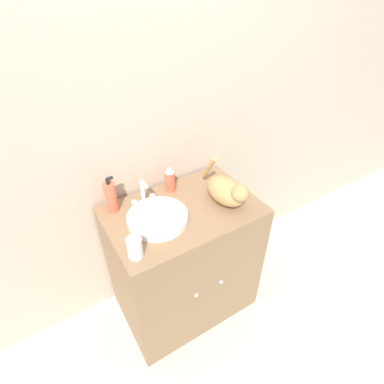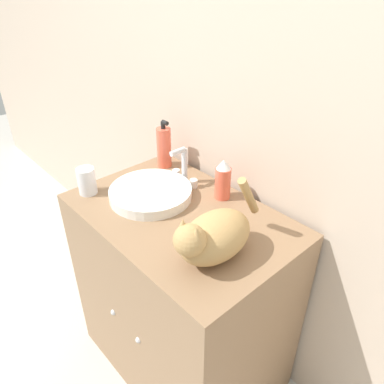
# 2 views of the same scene
# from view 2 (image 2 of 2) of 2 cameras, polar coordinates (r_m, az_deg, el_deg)

# --- Properties ---
(wall_back) EXTENTS (6.00, 0.05, 2.50)m
(wall_back) POSITION_cam_2_polar(r_m,az_deg,el_deg) (1.40, 8.31, 15.42)
(wall_back) COLOR #C6B29E
(wall_back) RESTS_ON ground_plane
(vanity_cabinet) EXTENTS (0.84, 0.57, 0.85)m
(vanity_cabinet) POSITION_cam_2_polar(r_m,az_deg,el_deg) (1.65, -1.60, -15.51)
(vanity_cabinet) COLOR #8C6B4C
(vanity_cabinet) RESTS_ON ground_plane
(sink_basin) EXTENTS (0.32, 0.32, 0.04)m
(sink_basin) POSITION_cam_2_polar(r_m,az_deg,el_deg) (1.45, -6.32, -0.14)
(sink_basin) COLOR white
(sink_basin) RESTS_ON vanity_cabinet
(faucet) EXTENTS (0.14, 0.08, 0.16)m
(faucet) POSITION_cam_2_polar(r_m,az_deg,el_deg) (1.52, -1.31, 3.61)
(faucet) COLOR silver
(faucet) RESTS_ON vanity_cabinet
(cat) EXTENTS (0.18, 0.37, 0.23)m
(cat) POSITION_cam_2_polar(r_m,az_deg,el_deg) (1.13, 3.22, -6.68)
(cat) COLOR tan
(cat) RESTS_ON vanity_cabinet
(soap_bottle) EXTENTS (0.06, 0.06, 0.22)m
(soap_bottle) POSITION_cam_2_polar(r_m,az_deg,el_deg) (1.64, -4.29, 6.88)
(soap_bottle) COLOR #EF6047
(soap_bottle) RESTS_ON vanity_cabinet
(spray_bottle) EXTENTS (0.06, 0.06, 0.16)m
(spray_bottle) POSITION_cam_2_polar(r_m,az_deg,el_deg) (1.42, 4.74, 1.88)
(spray_bottle) COLOR #EF6047
(spray_bottle) RESTS_ON vanity_cabinet
(cup) EXTENTS (0.07, 0.07, 0.11)m
(cup) POSITION_cam_2_polar(r_m,az_deg,el_deg) (1.51, -15.74, 1.63)
(cup) COLOR white
(cup) RESTS_ON vanity_cabinet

